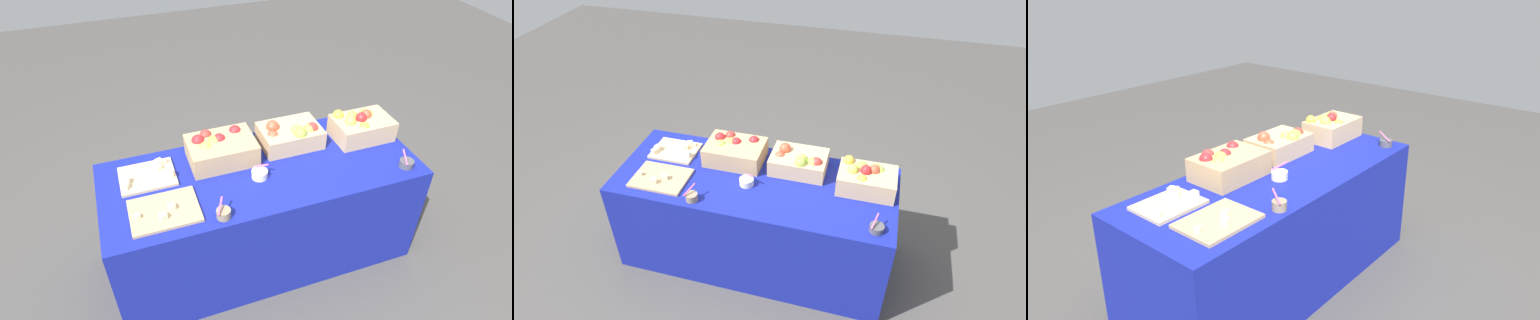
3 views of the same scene
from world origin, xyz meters
The scene contains 10 objects.
ground_plane centered at (0.00, 0.00, 0.00)m, with size 10.00×10.00×0.00m, color #474442.
table centered at (0.00, 0.00, 0.37)m, with size 1.90×0.76×0.74m, color navy.
apple_crate_left centered at (0.73, 0.10, 0.82)m, with size 0.37×0.25×0.18m.
apple_crate_middle centered at (0.27, 0.17, 0.81)m, with size 0.38×0.27×0.17m.
apple_crate_right centered at (-0.20, 0.18, 0.82)m, with size 0.40×0.29×0.17m.
cutting_board_front centered at (-0.61, -0.17, 0.75)m, with size 0.37×0.28×0.05m.
cutting_board_back centered at (-0.65, 0.15, 0.75)m, with size 0.32×0.26×0.06m.
sample_bowl_near centered at (0.83, -0.27, 0.76)m, with size 0.09×0.10×0.10m.
sample_bowl_mid centered at (-0.32, -0.31, 0.77)m, with size 0.08×0.09×0.10m.
sample_bowl_far centered at (-0.04, -0.07, 0.77)m, with size 0.10×0.10×0.10m.
Camera 3 is at (-2.05, -1.76, 1.93)m, focal length 35.52 mm.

